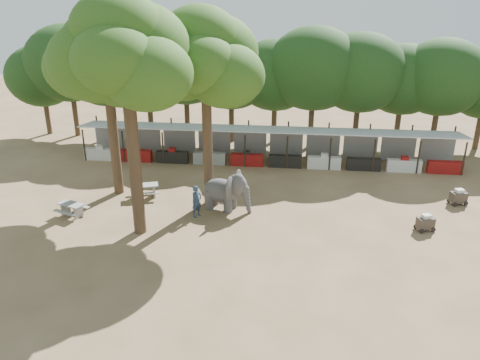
# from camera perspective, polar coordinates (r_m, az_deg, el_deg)

# --- Properties ---
(ground) EXTENTS (100.00, 100.00, 0.00)m
(ground) POSITION_cam_1_polar(r_m,az_deg,el_deg) (22.77, 1.07, -9.46)
(ground) COLOR brown
(ground) RESTS_ON ground
(vendor_stalls) EXTENTS (28.00, 2.99, 2.80)m
(vendor_stalls) POSITION_cam_1_polar(r_m,az_deg,el_deg) (34.93, 3.30, 4.03)
(vendor_stalls) COLOR #ABACB4
(vendor_stalls) RESTS_ON ground
(yard_tree_left) EXTENTS (7.10, 6.90, 11.02)m
(yard_tree_left) POSITION_cam_1_polar(r_m,az_deg,el_deg) (28.96, -16.16, 13.80)
(yard_tree_left) COLOR #332316
(yard_tree_left) RESTS_ON ground
(yard_tree_center) EXTENTS (7.10, 6.90, 12.04)m
(yard_tree_center) POSITION_cam_1_polar(r_m,az_deg,el_deg) (23.14, -14.02, 14.71)
(yard_tree_center) COLOR #332316
(yard_tree_center) RESTS_ON ground
(yard_tree_back) EXTENTS (7.10, 6.90, 11.36)m
(yard_tree_back) POSITION_cam_1_polar(r_m,az_deg,el_deg) (26.25, -4.48, 14.57)
(yard_tree_back) COLOR #332316
(yard_tree_back) RESTS_ON ground
(backdrop_trees) EXTENTS (46.46, 5.95, 8.33)m
(backdrop_trees) POSITION_cam_1_polar(r_m,az_deg,el_deg) (38.94, 3.92, 12.42)
(backdrop_trees) COLOR #332316
(backdrop_trees) RESTS_ON ground
(elephant) EXTENTS (3.14, 2.30, 2.33)m
(elephant) POSITION_cam_1_polar(r_m,az_deg,el_deg) (27.13, -1.66, -1.32)
(elephant) COLOR #3F3C3D
(elephant) RESTS_ON ground
(handler) EXTENTS (0.77, 0.80, 1.85)m
(handler) POSITION_cam_1_polar(r_m,az_deg,el_deg) (26.45, -5.30, -2.61)
(handler) COLOR #26384C
(handler) RESTS_ON ground
(picnic_table_near) EXTENTS (1.90, 1.81, 0.75)m
(picnic_table_near) POSITION_cam_1_polar(r_m,az_deg,el_deg) (28.26, -19.84, -3.20)
(picnic_table_near) COLOR gray
(picnic_table_near) RESTS_ON ground
(picnic_table_far) EXTENTS (2.03, 1.94, 0.81)m
(picnic_table_far) POSITION_cam_1_polar(r_m,az_deg,el_deg) (29.59, -11.51, -1.08)
(picnic_table_far) COLOR gray
(picnic_table_far) RESTS_ON ground
(cart_front) EXTENTS (1.11, 0.91, 0.93)m
(cart_front) POSITION_cam_1_polar(r_m,az_deg,el_deg) (26.88, 21.67, -4.85)
(cart_front) COLOR #342A23
(cart_front) RESTS_ON ground
(cart_back) EXTENTS (1.15, 0.92, 0.98)m
(cart_back) POSITION_cam_1_polar(r_m,az_deg,el_deg) (30.93, 25.08, -1.87)
(cart_back) COLOR #342A23
(cart_back) RESTS_ON ground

